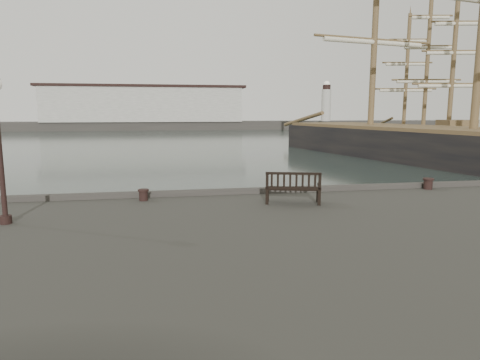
% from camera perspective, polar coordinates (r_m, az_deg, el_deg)
% --- Properties ---
extents(ground, '(400.00, 400.00, 0.00)m').
position_cam_1_polar(ground, '(15.61, 4.58, -7.21)').
color(ground, black).
rests_on(ground, ground).
extents(breakwater, '(140.00, 9.50, 12.20)m').
position_cam_1_polar(breakwater, '(106.48, -10.72, 8.90)').
color(breakwater, '#383530').
rests_on(breakwater, ground).
extents(bench, '(1.78, 1.01, 0.97)m').
position_cam_1_polar(bench, '(13.32, 7.06, -1.81)').
color(bench, black).
rests_on(bench, quay).
extents(bollard_left, '(0.44, 0.44, 0.37)m').
position_cam_1_polar(bollard_left, '(14.01, -12.75, -1.96)').
color(bollard_left, black).
rests_on(bollard_left, quay).
extents(bollard_right, '(0.47, 0.47, 0.41)m').
position_cam_1_polar(bollard_right, '(17.12, 23.79, -0.45)').
color(bollard_right, black).
rests_on(bollard_right, quay).
extents(tall_ship_main, '(18.01, 46.41, 34.13)m').
position_cam_1_polar(tall_ship_main, '(39.51, 28.44, 2.88)').
color(tall_ship_main, black).
rests_on(tall_ship_main, ground).
extents(tall_ship_far, '(10.08, 25.20, 21.12)m').
position_cam_1_polar(tall_ship_far, '(58.89, 23.11, 4.81)').
color(tall_ship_far, black).
rests_on(tall_ship_far, ground).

